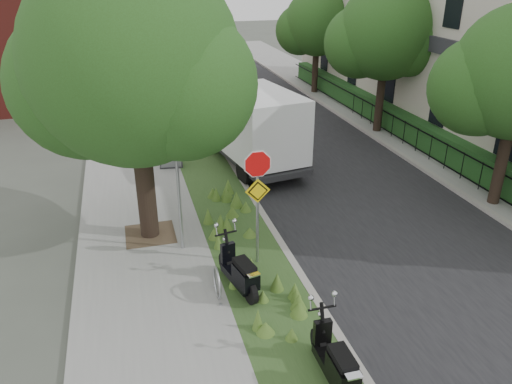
{
  "coord_description": "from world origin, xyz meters",
  "views": [
    {
      "loc": [
        -4.37,
        -10.13,
        7.24
      ],
      "look_at": [
        -0.96,
        2.34,
        1.3
      ],
      "focal_mm": 35.0,
      "sensor_mm": 36.0,
      "label": 1
    }
  ],
  "objects_px": {
    "sign_assembly": "(258,185)",
    "box_truck": "(252,124)",
    "scooter_far": "(241,276)",
    "utility_cabinet": "(170,152)",
    "scooter_near": "(337,368)"
  },
  "relations": [
    {
      "from": "scooter_far",
      "to": "box_truck",
      "type": "bearing_deg",
      "value": 73.38
    },
    {
      "from": "box_truck",
      "to": "utility_cabinet",
      "type": "distance_m",
      "value": 3.3
    },
    {
      "from": "sign_assembly",
      "to": "box_truck",
      "type": "relative_size",
      "value": 0.54
    },
    {
      "from": "scooter_far",
      "to": "box_truck",
      "type": "xyz_separation_m",
      "value": [
        2.42,
        8.12,
        1.12
      ]
    },
    {
      "from": "box_truck",
      "to": "utility_cabinet",
      "type": "relative_size",
      "value": 5.16
    },
    {
      "from": "sign_assembly",
      "to": "scooter_near",
      "type": "distance_m",
      "value": 4.81
    },
    {
      "from": "sign_assembly",
      "to": "box_truck",
      "type": "distance_m",
      "value": 7.19
    },
    {
      "from": "box_truck",
      "to": "sign_assembly",
      "type": "bearing_deg",
      "value": -103.81
    },
    {
      "from": "scooter_near",
      "to": "utility_cabinet",
      "type": "xyz_separation_m",
      "value": [
        -1.67,
        11.89,
        0.11
      ]
    },
    {
      "from": "sign_assembly",
      "to": "box_truck",
      "type": "xyz_separation_m",
      "value": [
        1.71,
        6.95,
        -0.64
      ]
    },
    {
      "from": "utility_cabinet",
      "to": "box_truck",
      "type": "bearing_deg",
      "value": -8.58
    },
    {
      "from": "scooter_near",
      "to": "scooter_far",
      "type": "bearing_deg",
      "value": 106.55
    },
    {
      "from": "scooter_far",
      "to": "utility_cabinet",
      "type": "distance_m",
      "value": 8.62
    },
    {
      "from": "scooter_near",
      "to": "scooter_far",
      "type": "distance_m",
      "value": 3.44
    },
    {
      "from": "scooter_far",
      "to": "utility_cabinet",
      "type": "bearing_deg",
      "value": 94.55
    }
  ]
}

